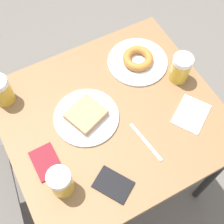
# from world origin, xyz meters

# --- Properties ---
(ground_plane) EXTENTS (8.00, 8.00, 0.00)m
(ground_plane) POSITION_xyz_m (0.00, 0.00, 0.00)
(ground_plane) COLOR #666059
(table) EXTENTS (0.75, 0.83, 0.76)m
(table) POSITION_xyz_m (0.00, 0.00, 0.68)
(table) COLOR olive
(table) RESTS_ON ground_plane
(plate_with_cake) EXTENTS (0.25, 0.25, 0.04)m
(plate_with_cake) POSITION_xyz_m (0.03, 0.09, 0.77)
(plate_with_cake) COLOR silver
(plate_with_cake) RESTS_ON table
(plate_with_donut) EXTENTS (0.26, 0.26, 0.04)m
(plate_with_donut) POSITION_xyz_m (0.17, -0.22, 0.77)
(plate_with_donut) COLOR silver
(plate_with_donut) RESTS_ON table
(beer_mug_left) EXTENTS (0.08, 0.08, 0.13)m
(beer_mug_left) POSITION_xyz_m (0.26, 0.34, 0.82)
(beer_mug_left) COLOR gold
(beer_mug_left) RESTS_ON table
(beer_mug_center) EXTENTS (0.08, 0.08, 0.13)m
(beer_mug_center) POSITION_xyz_m (-0.17, 0.28, 0.82)
(beer_mug_center) COLOR gold
(beer_mug_center) RESTS_ON table
(beer_mug_right) EXTENTS (0.08, 0.08, 0.13)m
(beer_mug_right) POSITION_xyz_m (0.03, -0.32, 0.82)
(beer_mug_right) COLOR gold
(beer_mug_right) RESTS_ON table
(napkin_folded) EXTENTS (0.17, 0.18, 0.00)m
(napkin_folded) POSITION_xyz_m (-0.14, -0.27, 0.76)
(napkin_folded) COLOR white
(napkin_folded) RESTS_ON table
(fork) EXTENTS (0.18, 0.04, 0.00)m
(fork) POSITION_xyz_m (-0.16, -0.06, 0.76)
(fork) COLOR silver
(fork) RESTS_ON table
(passport_near_edge) EXTENTS (0.15, 0.14, 0.01)m
(passport_near_edge) POSITION_xyz_m (-0.25, 0.13, 0.76)
(passport_near_edge) COLOR black
(passport_near_edge) RESTS_ON table
(passport_far_edge) EXTENTS (0.13, 0.09, 0.01)m
(passport_far_edge) POSITION_xyz_m (-0.06, 0.30, 0.76)
(passport_far_edge) COLOR maroon
(passport_far_edge) RESTS_ON table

